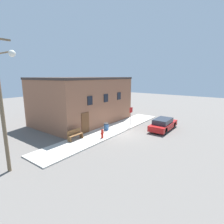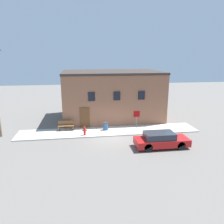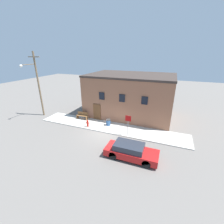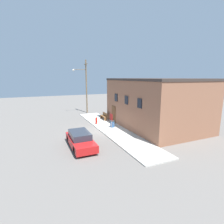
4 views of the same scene
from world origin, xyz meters
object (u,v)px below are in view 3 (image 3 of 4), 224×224
object	(u,v)px
utility_pole	(37,83)
parked_car	(131,151)
fire_hydrant	(88,123)
bench	(82,116)
trash_bin	(108,122)
stop_sign	(128,122)

from	to	relation	value
utility_pole	parked_car	size ratio (longest dim) A/B	1.93
fire_hydrant	bench	bearing A→B (deg)	136.46
utility_pole	trash_bin	bearing A→B (deg)	1.99
fire_hydrant	parked_car	bearing A→B (deg)	-29.75
fire_hydrant	trash_bin	world-z (taller)	fire_hydrant
utility_pole	parked_car	xyz separation A→B (m)	(13.83, -4.36, -3.99)
bench	utility_pole	distance (m)	7.23
trash_bin	parked_car	world-z (taller)	parked_car
fire_hydrant	trash_bin	xyz separation A→B (m)	(2.11, 1.20, -0.04)
bench	trash_bin	size ratio (longest dim) A/B	2.01
fire_hydrant	parked_car	size ratio (longest dim) A/B	0.19
trash_bin	parked_car	size ratio (longest dim) A/B	0.17
fire_hydrant	parked_car	distance (m)	7.04
trash_bin	utility_pole	size ratio (longest dim) A/B	0.09
trash_bin	utility_pole	world-z (taller)	utility_pole
bench	utility_pole	xyz separation A→B (m)	(-5.93, -0.84, 4.06)
parked_car	stop_sign	bearing A→B (deg)	110.04
utility_pole	stop_sign	bearing A→B (deg)	-4.61
fire_hydrant	stop_sign	xyz separation A→B (m)	(4.90, -0.16, 1.10)
utility_pole	parked_car	distance (m)	15.04
fire_hydrant	utility_pole	bearing A→B (deg)	173.63
parked_car	trash_bin	bearing A→B (deg)	130.39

